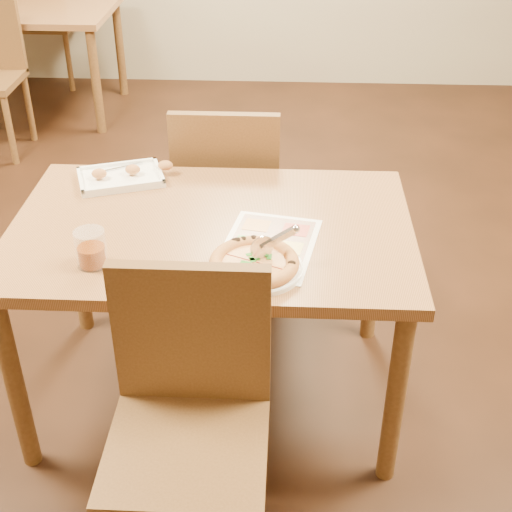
{
  "coord_description": "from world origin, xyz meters",
  "views": [
    {
      "loc": [
        0.24,
        -1.98,
        1.88
      ],
      "look_at": [
        0.16,
        -0.25,
        0.77
      ],
      "focal_mm": 50.0,
      "sensor_mm": 36.0,
      "label": 1
    }
  ],
  "objects_px": {
    "appetizer_tray": "(123,177)",
    "menu": "(268,246)",
    "glass_tumbler": "(91,250)",
    "chair_near": "(189,390)",
    "dining_table": "(212,248)",
    "pizza": "(254,263)",
    "chair_far": "(228,183)",
    "plate": "(256,268)",
    "bg_table": "(17,20)",
    "bg_chair_far": "(41,11)",
    "pizza_cutter": "(274,241)"
  },
  "relations": [
    {
      "from": "chair_far",
      "to": "pizza",
      "type": "bearing_deg",
      "value": 100.12
    },
    {
      "from": "pizza",
      "to": "appetizer_tray",
      "type": "bearing_deg",
      "value": 131.78
    },
    {
      "from": "chair_far",
      "to": "chair_near",
      "type": "bearing_deg",
      "value": 90.0
    },
    {
      "from": "pizza",
      "to": "menu",
      "type": "xyz_separation_m",
      "value": [
        0.04,
        0.14,
        -0.03
      ]
    },
    {
      "from": "pizza",
      "to": "pizza_cutter",
      "type": "distance_m",
      "value": 0.08
    },
    {
      "from": "plate",
      "to": "pizza_cutter",
      "type": "distance_m",
      "value": 0.1
    },
    {
      "from": "chair_far",
      "to": "menu",
      "type": "bearing_deg",
      "value": 104.74
    },
    {
      "from": "dining_table",
      "to": "chair_far",
      "type": "xyz_separation_m",
      "value": [
        -0.0,
        0.6,
        -0.07
      ]
    },
    {
      "from": "pizza_cutter",
      "to": "appetizer_tray",
      "type": "distance_m",
      "value": 0.77
    },
    {
      "from": "chair_far",
      "to": "menu",
      "type": "height_order",
      "value": "chair_far"
    },
    {
      "from": "appetizer_tray",
      "to": "menu",
      "type": "bearing_deg",
      "value": -38.24
    },
    {
      "from": "bg_chair_far",
      "to": "bg_table",
      "type": "bearing_deg",
      "value": 90.0
    },
    {
      "from": "pizza_cutter",
      "to": "glass_tumbler",
      "type": "bearing_deg",
      "value": 157.62
    },
    {
      "from": "chair_near",
      "to": "dining_table",
      "type": "bearing_deg",
      "value": 90.0
    },
    {
      "from": "plate",
      "to": "bg_chair_far",
      "type": "bearing_deg",
      "value": 116.31
    },
    {
      "from": "chair_near",
      "to": "bg_chair_far",
      "type": "xyz_separation_m",
      "value": [
        -1.6,
        3.9,
        0.0
      ]
    },
    {
      "from": "dining_table",
      "to": "appetizer_tray",
      "type": "relative_size",
      "value": 3.67
    },
    {
      "from": "bg_table",
      "to": "menu",
      "type": "relative_size",
      "value": 3.38
    },
    {
      "from": "chair_far",
      "to": "appetizer_tray",
      "type": "height_order",
      "value": "chair_far"
    },
    {
      "from": "chair_near",
      "to": "glass_tumbler",
      "type": "xyz_separation_m",
      "value": [
        -0.32,
        0.35,
        0.2
      ]
    },
    {
      "from": "plate",
      "to": "pizza",
      "type": "relative_size",
      "value": 1.05
    },
    {
      "from": "dining_table",
      "to": "pizza",
      "type": "xyz_separation_m",
      "value": [
        0.15,
        -0.26,
        0.11
      ]
    },
    {
      "from": "chair_near",
      "to": "bg_table",
      "type": "relative_size",
      "value": 0.36
    },
    {
      "from": "dining_table",
      "to": "glass_tumbler",
      "type": "bearing_deg",
      "value": -142.62
    },
    {
      "from": "glass_tumbler",
      "to": "appetizer_tray",
      "type": "bearing_deg",
      "value": 92.54
    },
    {
      "from": "bg_chair_far",
      "to": "glass_tumbler",
      "type": "height_order",
      "value": "bg_chair_far"
    },
    {
      "from": "chair_near",
      "to": "pizza",
      "type": "xyz_separation_m",
      "value": [
        0.15,
        0.34,
        0.18
      ]
    },
    {
      "from": "chair_near",
      "to": "chair_far",
      "type": "bearing_deg",
      "value": 90.0
    },
    {
      "from": "bg_table",
      "to": "dining_table",
      "type": "bearing_deg",
      "value": -60.26
    },
    {
      "from": "plate",
      "to": "bg_table",
      "type": "bearing_deg",
      "value": 119.92
    },
    {
      "from": "appetizer_tray",
      "to": "glass_tumbler",
      "type": "distance_m",
      "value": 0.55
    },
    {
      "from": "dining_table",
      "to": "appetizer_tray",
      "type": "height_order",
      "value": "appetizer_tray"
    },
    {
      "from": "bg_table",
      "to": "menu",
      "type": "distance_m",
      "value": 3.43
    },
    {
      "from": "pizza_cutter",
      "to": "bg_table",
      "type": "bearing_deg",
      "value": 95.78
    },
    {
      "from": "chair_near",
      "to": "pizza",
      "type": "bearing_deg",
      "value": 66.02
    },
    {
      "from": "dining_table",
      "to": "menu",
      "type": "relative_size",
      "value": 3.38
    },
    {
      "from": "chair_far",
      "to": "menu",
      "type": "xyz_separation_m",
      "value": [
        0.19,
        -0.72,
        0.16
      ]
    },
    {
      "from": "plate",
      "to": "menu",
      "type": "distance_m",
      "value": 0.14
    },
    {
      "from": "chair_far",
      "to": "appetizer_tray",
      "type": "xyz_separation_m",
      "value": [
        -0.35,
        -0.3,
        0.17
      ]
    },
    {
      "from": "dining_table",
      "to": "pizza_cutter",
      "type": "distance_m",
      "value": 0.35
    },
    {
      "from": "bg_chair_far",
      "to": "appetizer_tray",
      "type": "height_order",
      "value": "bg_chair_far"
    },
    {
      "from": "bg_table",
      "to": "glass_tumbler",
      "type": "bearing_deg",
      "value": -67.28
    },
    {
      "from": "appetizer_tray",
      "to": "menu",
      "type": "height_order",
      "value": "appetizer_tray"
    },
    {
      "from": "dining_table",
      "to": "pizza_cutter",
      "type": "relative_size",
      "value": 9.6
    },
    {
      "from": "chair_far",
      "to": "appetizer_tray",
      "type": "relative_size",
      "value": 1.33
    },
    {
      "from": "dining_table",
      "to": "appetizer_tray",
      "type": "bearing_deg",
      "value": 138.87
    },
    {
      "from": "chair_far",
      "to": "menu",
      "type": "distance_m",
      "value": 0.76
    },
    {
      "from": "pizza_cutter",
      "to": "glass_tumbler",
      "type": "relative_size",
      "value": 1.2
    },
    {
      "from": "menu",
      "to": "plate",
      "type": "bearing_deg",
      "value": -103.21
    },
    {
      "from": "glass_tumbler",
      "to": "chair_near",
      "type": "bearing_deg",
      "value": -47.57
    }
  ]
}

